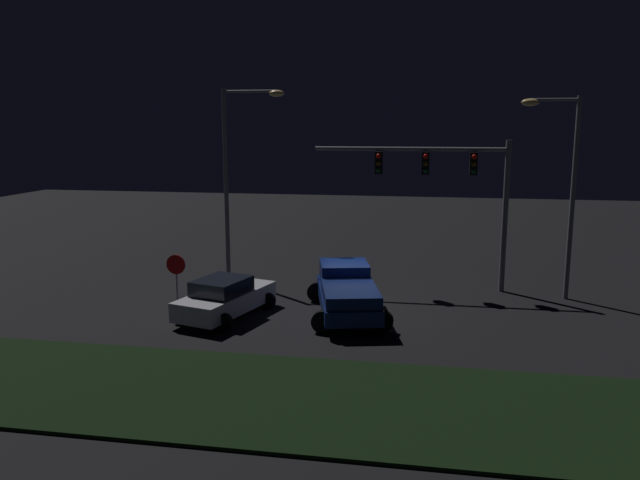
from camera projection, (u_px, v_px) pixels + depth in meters
name	position (u px, v px, depth m)	size (l,w,h in m)	color
ground_plane	(352.00, 307.00, 24.52)	(80.00, 80.00, 0.00)	black
grass_median	(310.00, 400.00, 16.06)	(22.67, 5.60, 0.10)	black
pickup_truck	(347.00, 289.00, 23.36)	(3.69, 5.71, 1.80)	navy
car_sedan	(225.00, 298.00, 23.12)	(3.23, 4.72, 1.51)	silver
traffic_signal_gantry	(448.00, 178.00, 26.37)	(8.32, 0.56, 6.50)	slate
street_lamp_left	(237.00, 162.00, 28.10)	(2.89, 0.44, 8.74)	slate
street_lamp_right	(563.00, 174.00, 24.84)	(2.32, 0.44, 8.24)	slate
stop_sign	(176.00, 272.00, 23.67)	(0.76, 0.08, 2.23)	slate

